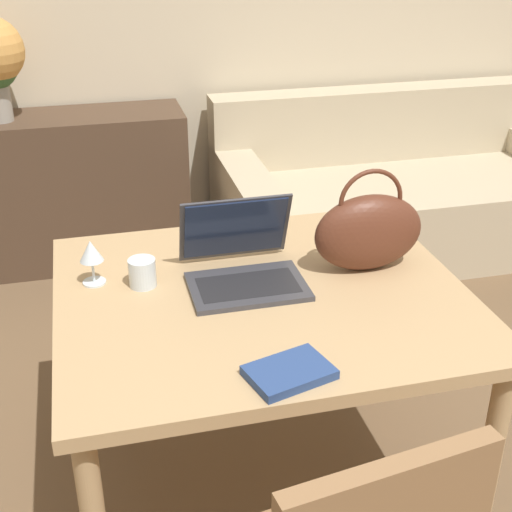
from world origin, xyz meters
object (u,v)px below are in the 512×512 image
Objects in this scene: couch at (396,197)px; laptop at (242,258)px; wine_glass at (91,254)px; drinking_glass at (142,273)px; handbag at (368,231)px.

couch is 2.01m from laptop.
couch is 2.26m from wine_glass.
laptop is 3.98× the size of drinking_glass.
handbag reaches higher than laptop.
wine_glass is (-0.14, 0.05, 0.06)m from drinking_glass.
wine_glass is at bearing 172.55° from handbag.
laptop is at bearing 174.39° from handbag.
couch is 22.69× the size of drinking_glass.
drinking_glass is at bearing -19.93° from wine_glass.
handbag is at bearing -118.38° from couch.
laptop reaches higher than drinking_glass.
drinking_glass is at bearing 176.38° from laptop.
laptop is at bearing -9.06° from wine_glass.
couch is at bearing 50.94° from laptop.
wine_glass is at bearing 160.07° from drinking_glass.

